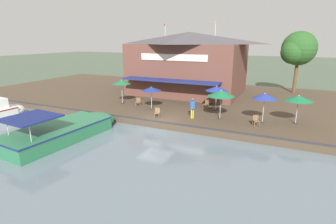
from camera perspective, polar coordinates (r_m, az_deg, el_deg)
name	(u,v)px	position (r m, az deg, el deg)	size (l,w,h in m)	color
ground_plane	(156,129)	(21.80, -2.68, -3.74)	(220.00, 220.00, 0.00)	#4C5B47
quay_deck	(198,99)	(31.53, 6.52, 2.80)	(22.00, 56.00, 0.60)	#4C3D2D
quay_edge_fender	(156,121)	(21.68, -2.58, -2.04)	(0.20, 50.40, 0.10)	#2D2D33
waterfront_restaurant	(189,62)	(33.59, 4.49, 10.70)	(11.87, 13.64, 8.65)	brown
patio_umbrella_mid_patio_left	(265,96)	(22.34, 20.31, 3.26)	(1.94, 1.94, 2.47)	#B7B7B7
patio_umbrella_mid_patio_right	(221,93)	(22.50, 11.48, 4.00)	(2.28, 2.28, 2.51)	#B7B7B7
patio_umbrella_back_row	(122,82)	(27.94, -10.08, 6.44)	(1.89, 1.89, 2.55)	#B7B7B7
patio_umbrella_near_quay_edge	(151,89)	(25.25, -3.66, 5.02)	(1.88, 1.88, 2.24)	#B7B7B7
patio_umbrella_by_entrance	(299,98)	(23.13, 26.57, 2.68)	(2.15, 2.15, 2.36)	#B7B7B7
patio_umbrella_far_corner	(217,89)	(25.19, 10.53, 5.04)	(2.06, 2.06, 2.37)	#B7B7B7
cafe_chair_back_row_seat	(256,120)	(21.72, 18.61, -1.65)	(0.60, 0.60, 0.85)	brown
cafe_chair_beside_entrance	(157,112)	(22.79, -2.36, -0.04)	(0.53, 0.53, 0.85)	brown
cafe_chair_far_corner_seat	(206,104)	(26.08, 8.29, 1.81)	(0.58, 0.58, 0.85)	brown
cafe_chair_mid_patio	(138,102)	(26.88, -6.52, 2.28)	(0.52, 0.52, 0.85)	brown
person_at_quay_edge	(193,106)	(22.48, 5.36, 1.41)	(0.51, 0.51, 1.79)	gold
motorboat_mid_row	(67,129)	(21.22, -21.20, -3.43)	(9.47, 4.15, 2.22)	#287047
tree_upstream_bank	(298,49)	(36.59, 26.37, 12.10)	(4.34, 4.13, 7.60)	brown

